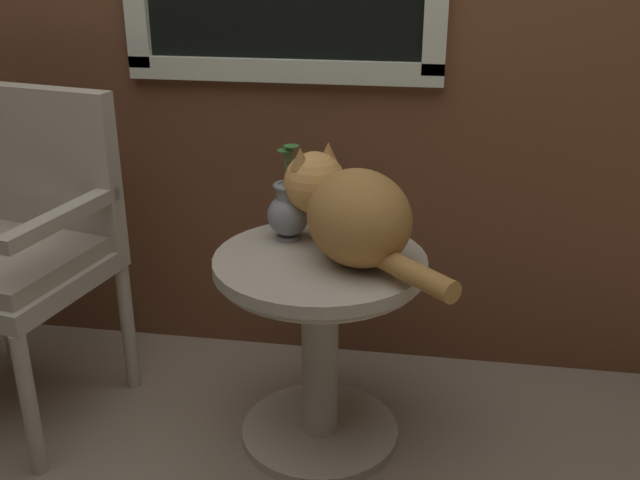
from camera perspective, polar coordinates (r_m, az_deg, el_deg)
The scene contains 4 objects.
wicker_side_table at distance 2.08m, azimuth -0.00°, elevation -6.03°, with size 0.58×0.58×0.58m.
wicker_chair at distance 2.38m, azimuth -22.30°, elevation 0.25°, with size 0.63×0.60×0.97m.
cat at distance 1.94m, azimuth 2.38°, elevation 2.19°, with size 0.49×0.49×0.28m.
pewter_vase_with_ivy at distance 2.09m, azimuth -2.45°, elevation 2.29°, with size 0.12×0.12×0.27m.
Camera 1 is at (0.50, -1.53, 1.39)m, focal length 41.82 mm.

